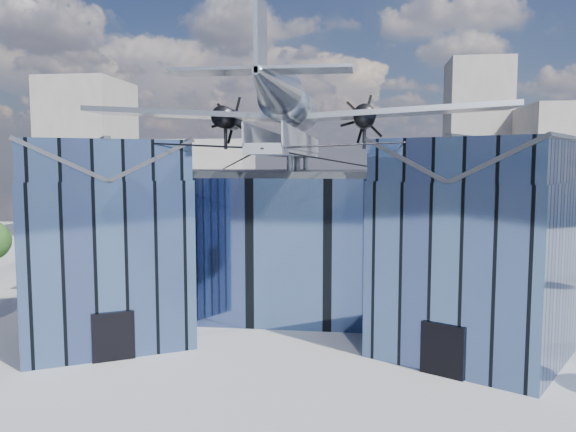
# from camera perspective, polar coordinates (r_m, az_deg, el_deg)

# --- Properties ---
(ground_plane) EXTENTS (120.00, 120.00, 0.00)m
(ground_plane) POSITION_cam_1_polar(r_m,az_deg,el_deg) (33.93, -0.44, -12.52)
(ground_plane) COLOR gray
(museum) EXTENTS (32.88, 24.50, 17.60)m
(museum) POSITION_cam_1_polar(r_m,az_deg,el_deg) (38.36, 0.73, -1.93)
(museum) COLOR #455D8C
(museum) RESTS_ON ground
(bg_towers) EXTENTS (77.00, 24.50, 26.00)m
(bg_towers) POSITION_cam_1_polar(r_m,az_deg,el_deg) (82.52, 5.36, 5.10)
(bg_towers) COLOR gray
(bg_towers) RESTS_ON ground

